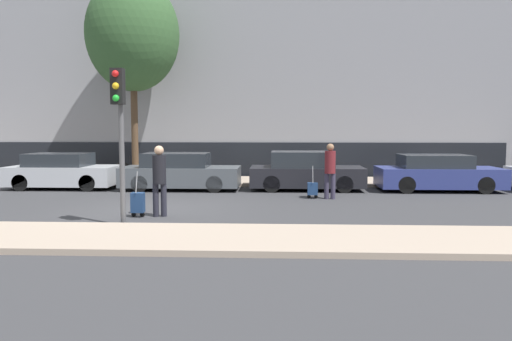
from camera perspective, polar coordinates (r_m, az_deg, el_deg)
The scene contains 15 objects.
ground_plane at distance 14.18m, azimuth -12.26°, elevation -4.40°, with size 80.00×80.00×0.00m, color #38383A.
sidewalk_near at distance 10.65m, azimuth -17.52°, elevation -7.27°, with size 28.00×2.50×0.12m.
sidewalk_far at distance 20.95m, azimuth -7.32°, elevation -1.18°, with size 28.00×3.00×0.12m.
building_facade at distance 24.46m, azimuth -6.13°, elevation 15.80°, with size 28.00×2.11×13.84m.
parked_car_0 at distance 19.96m, azimuth -21.23°, elevation -0.14°, with size 3.95×1.83×1.32m.
parked_car_1 at distance 18.46m, azimuth -8.68°, elevation -0.21°, with size 4.27×1.76×1.35m.
parked_car_2 at distance 18.30m, azimuth 5.68°, elevation -0.16°, with size 4.10×1.84×1.41m.
parked_car_3 at distance 19.06m, azimuth 20.03°, elevation -0.34°, with size 4.31×1.84×1.31m.
pedestrian_left at distance 12.92m, azimuth -10.99°, elevation -0.63°, with size 0.35×0.34×1.81m.
trolley_left at distance 13.04m, azimuth -13.36°, elevation -3.59°, with size 0.34×0.29×1.16m.
pedestrian_right at distance 15.99m, azimuth 8.46°, elevation 0.34°, with size 0.35×0.34×1.77m.
trolley_right at distance 16.11m, azimuth 6.48°, elevation -2.09°, with size 0.34×0.29×1.05m.
traffic_light at distance 11.73m, azimuth -15.35°, elevation 6.19°, with size 0.28×0.47×3.59m.
parked_bicycle at distance 21.70m, azimuth -13.71°, elevation 0.07°, with size 1.77×0.06×0.96m.
bare_tree_near_crossing at distance 21.79m, azimuth -13.91°, elevation 14.83°, with size 3.81×3.81×8.30m.
Camera 1 is at (3.65, -13.51, 2.26)m, focal length 35.00 mm.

